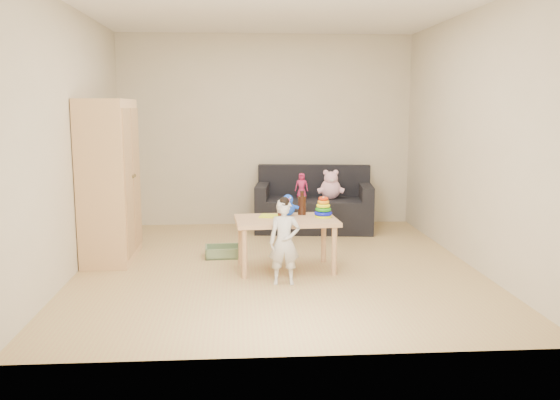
{
  "coord_description": "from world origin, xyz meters",
  "views": [
    {
      "loc": [
        -0.39,
        -5.93,
        1.63
      ],
      "look_at": [
        0.05,
        0.25,
        0.65
      ],
      "focal_mm": 38.0,
      "sensor_mm": 36.0,
      "label": 1
    }
  ],
  "objects": [
    {
      "name": "play_table",
      "position": [
        0.08,
        -0.15,
        0.26
      ],
      "size": [
        1.04,
        0.69,
        0.53
      ],
      "primitive_type": "cube",
      "rotation": [
        0.0,
        0.0,
        0.06
      ],
      "color": "tan",
      "rests_on": "ground"
    },
    {
      "name": "sofa",
      "position": [
        0.61,
        1.74,
        0.21
      ],
      "size": [
        1.6,
        0.94,
        0.43
      ],
      "primitive_type": "cube",
      "rotation": [
        0.0,
        0.0,
        -0.12
      ],
      "color": "black",
      "rests_on": "ground"
    },
    {
      "name": "brown_bottle",
      "position": [
        0.26,
        0.05,
        0.63
      ],
      "size": [
        0.08,
        0.08,
        0.25
      ],
      "color": "black",
      "rests_on": "play_table"
    },
    {
      "name": "wooden_figure",
      "position": [
        0.02,
        -0.2,
        0.58
      ],
      "size": [
        0.05,
        0.04,
        0.11
      ],
      "primitive_type": null,
      "rotation": [
        0.0,
        0.0,
        0.07
      ],
      "color": "#5B2B1C",
      "rests_on": "play_table"
    },
    {
      "name": "room",
      "position": [
        0.0,
        0.0,
        1.3
      ],
      "size": [
        4.5,
        4.5,
        4.5
      ],
      "color": "tan",
      "rests_on": "ground"
    },
    {
      "name": "yellow_book",
      "position": [
        -0.08,
        -0.04,
        0.53
      ],
      "size": [
        0.22,
        0.22,
        0.01
      ],
      "primitive_type": "cube",
      "rotation": [
        0.0,
        0.0,
        -0.24
      ],
      "color": "#EBFF1A",
      "rests_on": "play_table"
    },
    {
      "name": "doll",
      "position": [
        0.44,
        1.71,
        0.59
      ],
      "size": [
        0.19,
        0.14,
        0.34
      ],
      "primitive_type": "imported",
      "rotation": [
        0.0,
        0.0,
        -0.18
      ],
      "color": "#DF296A",
      "rests_on": "sofa"
    },
    {
      "name": "toddler",
      "position": [
        0.03,
        -0.62,
        0.39
      ],
      "size": [
        0.3,
        0.21,
        0.77
      ],
      "primitive_type": "imported",
      "rotation": [
        0.0,
        0.0,
        -0.06
      ],
      "color": "beige",
      "rests_on": "ground"
    },
    {
      "name": "pink_bear",
      "position": [
        0.82,
        1.71,
        0.59
      ],
      "size": [
        0.32,
        0.29,
        0.32
      ],
      "primitive_type": null,
      "rotation": [
        0.0,
        0.0,
        -0.18
      ],
      "color": "#FFBBD5",
      "rests_on": "sofa"
    },
    {
      "name": "ring_stacker",
      "position": [
        0.46,
        -0.11,
        0.61
      ],
      "size": [
        0.18,
        0.18,
        0.21
      ],
      "color": "#E7FF0D",
      "rests_on": "play_table"
    },
    {
      "name": "storage_bin",
      "position": [
        -0.56,
        0.42,
        0.06
      ],
      "size": [
        0.41,
        0.31,
        0.12
      ],
      "primitive_type": null,
      "rotation": [
        0.0,
        0.0,
        0.05
      ],
      "color": "gray",
      "rests_on": "ground"
    },
    {
      "name": "blue_plush",
      "position": [
        0.11,
        0.02,
        0.64
      ],
      "size": [
        0.21,
        0.18,
        0.22
      ],
      "primitive_type": null,
      "rotation": [
        0.0,
        0.0,
        0.22
      ],
      "color": "#1C50FF",
      "rests_on": "play_table"
    },
    {
      "name": "wardrobe",
      "position": [
        -1.75,
        0.4,
        0.85
      ],
      "size": [
        0.47,
        0.95,
        1.71
      ],
      "primitive_type": "cube",
      "color": "#E5B37D",
      "rests_on": "ground"
    }
  ]
}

